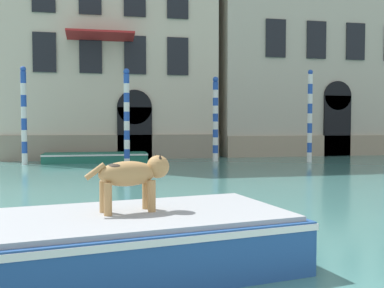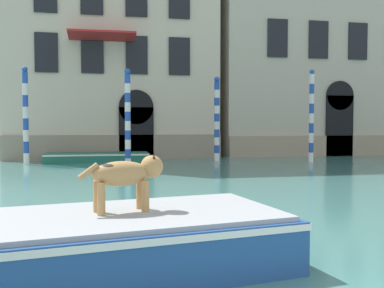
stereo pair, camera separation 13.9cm
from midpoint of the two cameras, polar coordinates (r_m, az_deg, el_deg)
The scene contains 9 objects.
palazzo_left at distance 27.29m, azimuth -9.87°, elevation 17.47°, with size 11.14×7.40×17.77m.
palazzo_right at distance 30.44m, azimuth 17.40°, elevation 12.07°, with size 15.12×6.13×13.84m.
boat_foreground at distance 5.86m, azimuth -18.59°, elevation -12.42°, with size 6.66×3.20×0.74m.
dog_on_deck at distance 5.94m, azimuth -7.57°, elevation -3.83°, with size 1.12×0.50×0.75m.
boat_moored_near_palazzo at distance 22.18m, azimuth -11.75°, elevation -1.64°, with size 4.92×1.73×0.44m.
mooring_pole_0 at distance 22.29m, azimuth 15.11°, elevation 3.49°, with size 0.23×0.23×4.43m.
mooring_pole_3 at distance 21.59m, azimuth -20.20°, elevation 3.44°, with size 0.25×0.25×4.43m.
mooring_pole_4 at distance 22.28m, azimuth 3.36°, elevation 3.26°, with size 0.28×0.28×4.17m.
mooring_pole_5 at distance 19.13m, azimuth -7.96°, elevation 3.32°, with size 0.25×0.25×4.18m.
Camera 2 is at (-2.74, -2.14, 1.91)m, focal length 42.00 mm.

